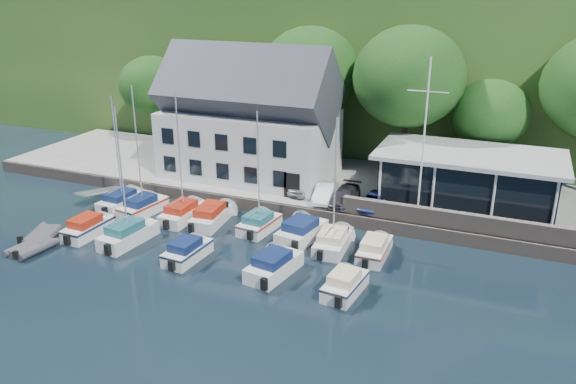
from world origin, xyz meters
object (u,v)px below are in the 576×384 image
at_px(car_blue, 374,200).
at_px(boat_r1_3, 212,213).
at_px(car_dgrey, 345,196).
at_px(car_silver, 306,185).
at_px(boat_r2_4, 345,282).
at_px(club_pavilion, 467,179).
at_px(harbor_building, 250,125).
at_px(boat_r1_6, 335,190).
at_px(boat_r1_4, 258,175).
at_px(dinghy_0, 42,234).
at_px(boat_r2_2, 187,249).
at_px(boat_r2_1, 122,176).
at_px(boat_r1_1, 138,157).
at_px(boat_r2_0, 88,225).
at_px(boat_r2_3, 274,263).
at_px(car_white, 325,192).
at_px(flagpole, 424,141).
at_px(boat_r1_5, 302,229).
at_px(boat_r1_7, 375,247).
at_px(dinghy_1, 32,246).
at_px(boat_r1_0, 118,157).

xyz_separation_m(car_blue, boat_r1_3, (-10.83, -4.94, -0.86)).
height_order(car_dgrey, car_blue, car_dgrey).
distance_m(car_silver, boat_r2_4, 13.81).
bearing_deg(club_pavilion, harbor_building, 178.41).
distance_m(car_silver, boat_r1_6, 8.48).
bearing_deg(harbor_building, boat_r1_4, -60.42).
relative_size(car_dgrey, dinghy_0, 1.29).
xyz_separation_m(car_dgrey, boat_r2_2, (-7.10, -10.74, -0.89)).
xyz_separation_m(car_silver, boat_r2_1, (-8.62, -11.15, 3.12)).
bearing_deg(boat_r1_1, harbor_building, 71.05).
xyz_separation_m(boat_r1_3, boat_r2_0, (-6.90, -5.20, 0.01)).
xyz_separation_m(boat_r2_2, boat_r2_3, (5.89, 0.33, 0.04)).
bearing_deg(car_white, flagpole, -11.85).
bearing_deg(car_blue, harbor_building, 172.20).
xyz_separation_m(car_blue, boat_r2_1, (-14.39, -10.06, 3.19)).
bearing_deg(boat_r2_2, boat_r2_0, -179.88).
bearing_deg(boat_r1_1, boat_r1_5, 10.18).
bearing_deg(boat_r2_1, boat_r2_0, -173.20).
height_order(boat_r1_7, boat_r2_1, boat_r2_1).
height_order(car_dgrey, boat_r1_1, boat_r1_1).
xyz_separation_m(car_dgrey, dinghy_0, (-17.92, -12.04, -1.23)).
bearing_deg(car_white, car_silver, 147.00).
relative_size(car_blue, dinghy_0, 1.06).
height_order(club_pavilion, car_silver, club_pavilion).
relative_size(flagpole, dinghy_1, 3.58).
distance_m(flagpole, boat_r1_3, 15.93).
relative_size(boat_r2_2, dinghy_1, 1.66).
xyz_separation_m(boat_r1_0, boat_r2_2, (9.52, -5.71, -3.41)).
bearing_deg(boat_r1_6, boat_r1_5, 163.92).
distance_m(boat_r1_0, boat_r2_4, 21.16).
bearing_deg(car_white, boat_r1_7, -54.11).
bearing_deg(boat_r1_7, boat_r2_1, -165.65).
distance_m(car_dgrey, boat_r2_1, 16.14).
relative_size(boat_r1_0, dinghy_0, 2.56).
bearing_deg(car_blue, boat_r2_3, -99.47).
distance_m(boat_r1_4, boat_r1_6, 5.78).
height_order(flagpole, boat_r1_6, flagpole).
relative_size(boat_r1_4, boat_r1_6, 1.01).
bearing_deg(boat_r1_7, car_white, 131.80).
xyz_separation_m(car_dgrey, dinghy_1, (-17.16, -13.73, -1.24)).
relative_size(dinghy_0, dinghy_1, 1.03).
distance_m(boat_r2_2, dinghy_1, 10.49).
bearing_deg(car_blue, car_silver, 178.49).
relative_size(flagpole, boat_r1_3, 1.70).
distance_m(boat_r1_0, boat_r1_5, 15.55).
relative_size(boat_r2_3, boat_r2_4, 1.19).
height_order(car_white, boat_r1_5, car_white).
height_order(car_white, boat_r2_1, boat_r2_1).
height_order(car_white, boat_r2_2, car_white).
xyz_separation_m(car_silver, boat_r1_5, (2.07, -6.16, -0.89)).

